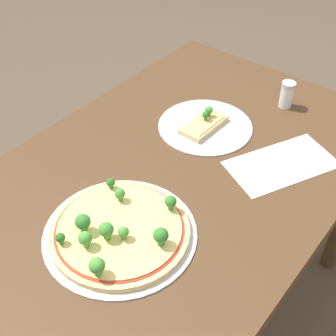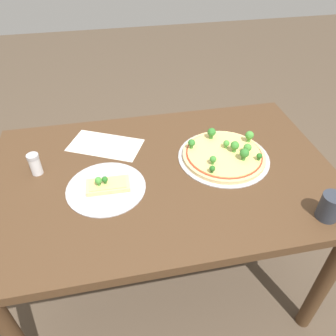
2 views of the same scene
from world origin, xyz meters
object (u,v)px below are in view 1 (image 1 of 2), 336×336
at_px(dining_table, 173,196).
at_px(pizza_tray_slice, 205,125).
at_px(pizza_tray_whole, 119,231).
at_px(condiment_shaker, 287,94).

height_order(dining_table, pizza_tray_slice, pizza_tray_slice).
height_order(pizza_tray_whole, pizza_tray_slice, pizza_tray_whole).
relative_size(pizza_tray_whole, pizza_tray_slice, 1.27).
xyz_separation_m(pizza_tray_slice, condiment_shaker, (-0.24, 0.13, 0.03)).
distance_m(pizza_tray_slice, condiment_shaker, 0.28).
bearing_deg(pizza_tray_slice, condiment_shaker, 151.56).
xyz_separation_m(dining_table, pizza_tray_slice, (-0.21, -0.05, 0.10)).
bearing_deg(pizza_tray_whole, dining_table, -171.40).
bearing_deg(condiment_shaker, pizza_tray_slice, -28.44).
bearing_deg(pizza_tray_whole, pizza_tray_slice, -169.52).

